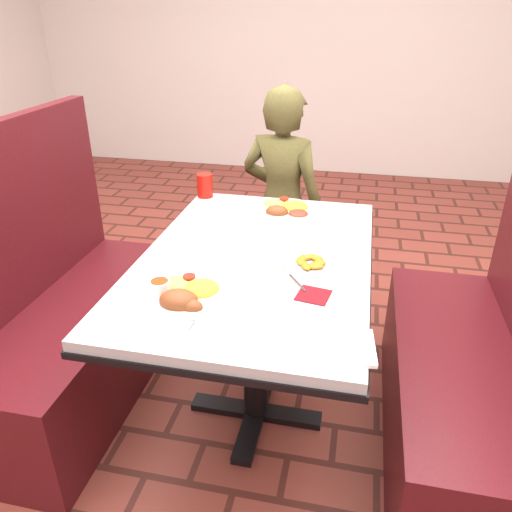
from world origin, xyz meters
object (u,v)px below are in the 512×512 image
dining_table (256,279)px  booth_bench_right (470,380)px  far_dinner_plate (286,207)px  booth_bench_left (72,326)px  near_dinner_plate (186,291)px  plantain_plate (310,263)px  diner_person (282,205)px  red_tumbler (205,185)px

dining_table → booth_bench_right: 0.86m
dining_table → far_dinner_plate: far_dinner_plate is taller
booth_bench_left → near_dinner_plate: (0.65, -0.33, 0.45)m
dining_table → near_dinner_plate: bearing=-114.0°
plantain_plate → diner_person: bearing=105.2°
dining_table → near_dinner_plate: 0.38m
diner_person → dining_table: bearing=106.9°
booth_bench_left → diner_person: diner_person is taller
dining_table → booth_bench_right: bearing=0.0°
dining_table → near_dinner_plate: (-0.15, -0.33, 0.13)m
booth_bench_right → red_tumbler: size_ratio=11.17×
red_tumbler → booth_bench_left: bearing=-128.6°
diner_person → far_dinner_plate: diner_person is taller
booth_bench_left → far_dinner_plate: (0.84, 0.43, 0.45)m
dining_table → booth_bench_left: booth_bench_left is taller
booth_bench_left → plantain_plate: booth_bench_left is taller
booth_bench_left → red_tumbler: bearing=51.4°
dining_table → booth_bench_left: (-0.80, 0.00, -0.32)m
diner_person → near_dinner_plate: 1.22m
diner_person → red_tumbler: bearing=60.3°
dining_table → red_tumbler: bearing=123.2°
dining_table → diner_person: bearing=93.3°
near_dinner_plate → plantain_plate: 0.45m
near_dinner_plate → red_tumbler: bearing=103.8°
dining_table → plantain_plate: bearing=-10.2°
plantain_plate → red_tumbler: bearing=133.6°
booth_bench_left → near_dinner_plate: bearing=-26.6°
plantain_plate → booth_bench_right: bearing=3.4°
diner_person → red_tumbler: size_ratio=11.33×
diner_person → near_dinner_plate: size_ratio=4.47×
booth_bench_right → red_tumbler: (-1.16, 0.55, 0.47)m
booth_bench_right → near_dinner_plate: size_ratio=4.41×
booth_bench_left → booth_bench_right: 1.60m
dining_table → near_dinner_plate: size_ratio=4.45×
booth_bench_right → booth_bench_left: bearing=180.0°
booth_bench_left → booth_bench_right: same height
booth_bench_left → near_dinner_plate: size_ratio=4.41×
booth_bench_left → diner_person: size_ratio=0.99×
booth_bench_right → far_dinner_plate: 0.98m
booth_bench_right → plantain_plate: booth_bench_right is taller
near_dinner_plate → dining_table: bearing=66.0°
near_dinner_plate → plantain_plate: bearing=40.4°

